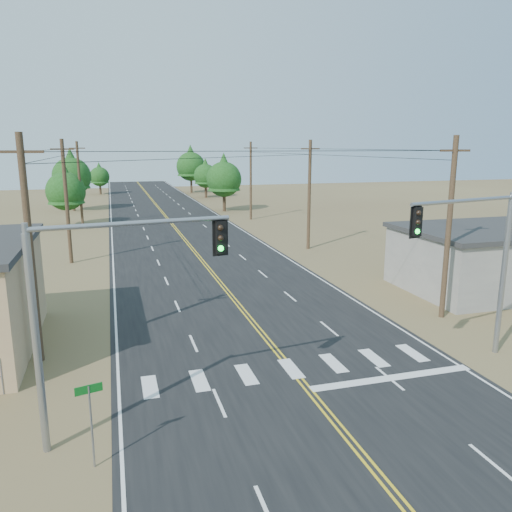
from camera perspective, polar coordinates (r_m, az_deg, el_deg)
name	(u,v)px	position (r m, az deg, el deg)	size (l,w,h in m)	color
ground	(389,488)	(15.95, 14.93, -24.23)	(220.00, 220.00, 0.00)	olive
road	(201,260)	(42.44, -6.25, -0.45)	(15.00, 200.00, 0.02)	black
utility_pole_left_near	(30,249)	(23.44, -24.40, 0.73)	(1.80, 0.30, 10.00)	#4C3826
utility_pole_left_mid	(67,201)	(43.14, -20.84, 5.90)	(1.80, 0.30, 10.00)	#4C3826
utility_pole_left_far	(80,183)	(63.03, -19.50, 7.82)	(1.80, 0.30, 10.00)	#4C3826
utility_pole_right_near	(449,227)	(29.07, 21.17, 3.08)	(1.80, 0.30, 10.00)	#4C3826
utility_pole_right_mid	(309,194)	(46.44, 6.11, 7.05)	(1.80, 0.30, 10.00)	#4C3826
utility_pole_right_far	(251,180)	(65.33, -0.60, 8.66)	(1.80, 0.30, 10.00)	#4C3826
signal_mast_left	(97,294)	(16.26, -17.75, -4.15)	(6.30, 1.10, 7.28)	gray
signal_mast_right	(480,251)	(23.47, 24.27, 0.57)	(6.02, 1.66, 7.46)	gray
street_sign	(90,413)	(16.06, -18.39, -16.63)	(0.78, 0.22, 2.67)	gray
tree_left_near	(65,187)	(63.83, -20.96, 7.34)	(4.57, 4.57, 7.61)	#3F2D1E
tree_left_mid	(71,172)	(79.04, -20.35, 8.94)	(5.54, 5.54, 9.24)	#3F2D1E
tree_left_far	(99,175)	(105.06, -17.46, 8.86)	(3.83, 3.83, 6.38)	#3F2D1E
tree_right_near	(224,176)	(73.89, -3.69, 9.15)	(5.12, 5.12, 8.53)	#3F2D1E
tree_right_mid	(206,174)	(94.18, -5.79, 9.36)	(4.39, 4.39, 7.32)	#3F2D1E
tree_right_far	(191,163)	(104.26, -7.47, 10.44)	(5.86, 5.86, 9.77)	#3F2D1E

